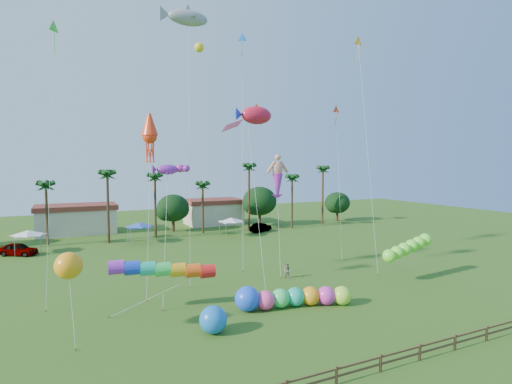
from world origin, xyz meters
name	(u,v)px	position (x,y,z in m)	size (l,w,h in m)	color
ground	(318,331)	(0.00, 0.00, 0.00)	(160.00, 160.00, 0.00)	#285116
tree_line	(189,206)	(3.57, 44.00, 4.28)	(69.46, 8.91, 11.00)	#3A2819
buildings_row	(144,218)	(-3.09, 50.00, 2.00)	(35.00, 7.00, 4.00)	beige
tent_row	(140,225)	(-6.00, 36.33, 2.75)	(31.00, 4.00, 0.60)	white
fence	(381,361)	(0.00, -6.00, 0.61)	(36.12, 0.12, 1.00)	brown
car_a	(18,249)	(-21.12, 35.40, 0.80)	(1.90, 4.71, 1.61)	#4C4C54
car_b	(261,227)	(14.31, 38.06, 0.75)	(1.59, 4.56, 1.50)	#4C4C54
spectator_b	(287,271)	(4.45, 11.98, 0.78)	(0.76, 0.59, 1.56)	gray
caterpillar_inflatable	(289,297)	(0.49, 4.81, 0.82)	(9.55, 4.01, 1.97)	#FC4294
blue_ball	(213,320)	(-6.67, 2.81, 0.95)	(1.89, 1.89, 1.89)	blue
rainbow_tube	(183,274)	(-7.37, 7.86, 2.91)	(9.52, 3.08, 3.47)	red
green_worm	(389,256)	(12.34, 6.20, 2.72)	(10.95, 1.75, 3.49)	#6CF837
orange_ball_kite	(69,266)	(-15.43, 5.49, 5.03)	(1.92, 2.45, 5.90)	orange
merman_kite	(278,179)	(5.51, 16.05, 9.83)	(2.69, 4.46, 12.17)	tan
fish_kite	(256,115)	(1.36, 12.74, 16.20)	(4.89, 6.02, 17.18)	red
shark_kite	(188,18)	(-3.60, 18.64, 26.47)	(5.62, 6.66, 27.48)	gray
squid_kite	(150,136)	(-8.27, 15.64, 14.09)	(2.36, 5.51, 16.29)	#FF3614
lobster_kite	(168,170)	(-7.39, 12.43, 11.03)	(3.35, 5.05, 11.68)	purple
delta_kite_red	(336,112)	(15.41, 18.92, 17.96)	(2.64, 4.46, 18.89)	#F43B1B
delta_kite_yellow	(359,46)	(14.33, 13.60, 24.62)	(1.55, 5.02, 25.72)	#FFA11A
delta_kite_green	(54,32)	(-15.95, 15.11, 22.30)	(1.76, 3.61, 23.33)	#3CDA33
delta_kite_blue	(242,43)	(2.66, 19.09, 24.83)	(1.94, 3.53, 26.03)	blue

